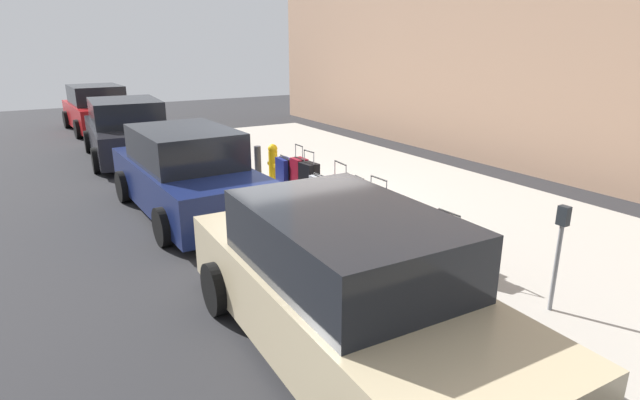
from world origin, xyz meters
TOP-DOWN VIEW (x-y plane):
  - ground_plane at (0.00, 0.00)m, footprint 40.00×40.00m
  - sidewalk_curb at (0.00, -2.50)m, footprint 18.00×5.00m
  - suitcase_black_0 at (-3.74, -0.47)m, footprint 0.45×0.27m
  - suitcase_maroon_1 at (-3.18, -0.48)m, footprint 0.51×0.28m
  - suitcase_navy_2 at (-2.62, -0.54)m, footprint 0.44×0.25m
  - suitcase_teal_3 at (-2.07, -0.59)m, footprint 0.48×0.22m
  - suitcase_olive_4 at (-1.56, -0.57)m, footprint 0.36×0.24m
  - suitcase_red_5 at (-1.05, -0.52)m, footprint 0.49×0.28m
  - suitcase_silver_6 at (-0.46, -0.46)m, footprint 0.51×0.23m
  - suitcase_black_7 at (0.08, -0.53)m, footprint 0.41×0.29m
  - suitcase_maroon_8 at (0.54, -0.56)m, footprint 0.35×0.25m
  - suitcase_navy_9 at (1.03, -0.48)m, footprint 0.44×0.26m
  - fire_hydrant at (1.71, -0.54)m, footprint 0.39×0.21m
  - bollard_post at (2.21, -0.39)m, footprint 0.15×0.15m
  - parking_meter at (-5.14, -0.79)m, footprint 0.12×0.09m
  - parked_car_beige_0 at (-4.45, 1.65)m, footprint 4.73×2.05m
  - parked_car_navy_1 at (0.90, 1.65)m, footprint 4.54×2.08m
  - parked_car_charcoal_2 at (6.44, 1.65)m, footprint 4.64×2.32m
  - parked_car_red_3 at (11.84, 1.65)m, footprint 4.28×2.17m

SIDE VIEW (x-z plane):
  - ground_plane at x=0.00m, z-range 0.00..0.00m
  - sidewalk_curb at x=0.00m, z-range 0.00..0.14m
  - suitcase_navy_2 at x=-2.62m, z-range 0.11..0.68m
  - suitcase_silver_6 at x=-0.46m, z-range 0.11..0.75m
  - suitcase_olive_4 at x=-1.56m, z-range 0.02..0.85m
  - suitcase_black_0 at x=-3.74m, z-range 0.01..0.87m
  - suitcase_navy_9 at x=1.03m, z-range 0.11..0.82m
  - suitcase_teal_3 at x=-2.07m, z-range 0.02..0.95m
  - suitcase_red_5 at x=-1.05m, z-range 0.00..0.98m
  - bollard_post at x=2.21m, z-range 0.14..0.86m
  - suitcase_maroon_8 at x=0.54m, z-range 0.00..1.02m
  - suitcase_black_7 at x=0.08m, z-range 0.01..1.00m
  - suitcase_maroon_1 at x=-3.18m, z-range 0.11..0.94m
  - fire_hydrant at x=1.71m, z-range 0.16..0.99m
  - parked_car_beige_0 at x=-4.45m, z-range -0.05..1.54m
  - parked_car_navy_1 at x=0.90m, z-range -0.05..1.56m
  - parked_car_charcoal_2 at x=6.44m, z-range -0.05..1.58m
  - parked_car_red_3 at x=11.84m, z-range -0.05..1.58m
  - parking_meter at x=-5.14m, z-range 0.33..1.60m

